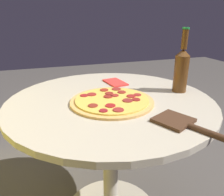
% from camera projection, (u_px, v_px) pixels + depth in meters
% --- Properties ---
extents(table, '(0.92, 0.92, 0.72)m').
position_uv_depth(table, '(111.00, 134.00, 1.06)').
color(table, '#B2A893').
rests_on(table, ground_plane).
extents(pizza, '(0.36, 0.36, 0.02)m').
position_uv_depth(pizza, '(112.00, 101.00, 0.94)').
color(pizza, tan).
rests_on(pizza, table).
extents(beer_bottle, '(0.07, 0.07, 0.30)m').
position_uv_depth(beer_bottle, '(181.00, 68.00, 1.04)').
color(beer_bottle, '#563314').
rests_on(beer_bottle, table).
extents(pizza_paddle, '(0.26, 0.17, 0.02)m').
position_uv_depth(pizza_paddle, '(182.00, 123.00, 0.75)').
color(pizza_paddle, '#422819').
rests_on(pizza_paddle, table).
extents(napkin, '(0.16, 0.11, 0.01)m').
position_uv_depth(napkin, '(115.00, 82.00, 1.21)').
color(napkin, red).
rests_on(napkin, table).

